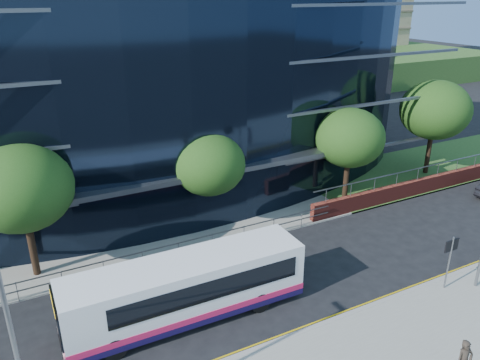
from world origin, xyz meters
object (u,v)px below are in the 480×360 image
tree_dist_e (299,62)px  city_bus (189,288)px  tree_dist_f (377,55)px  street_sign (451,252)px  tree_far_d (435,110)px  streetlight_west (16,352)px  tree_far_c (350,138)px  tree_far_b (209,164)px  tree_far_a (21,189)px

tree_dist_e → city_bus: size_ratio=0.61×
tree_dist_f → street_sign: bearing=-129.2°
tree_far_d → city_bus: bearing=-161.7°
tree_far_d → streetlight_west: bearing=-157.9°
tree_far_c → tree_dist_f: bearing=45.0°
tree_far_b → street_sign: bearing=-55.9°
tree_far_c → tree_dist_e: same height
tree_dist_f → city_bus: bearing=-140.0°
tree_far_c → tree_far_d: bearing=6.3°
street_sign → streetlight_west: 18.65m
tree_far_c → city_bus: tree_far_c is taller
tree_far_c → city_bus: (-14.26, -6.71, -3.00)m
tree_far_b → tree_dist_f: same height
tree_far_a → tree_dist_e: size_ratio=1.07×
tree_far_b → city_bus: 8.79m
tree_far_c → tree_far_d: (9.00, 1.00, 0.65)m
tree_far_c → tree_far_b: bearing=177.1°
tree_far_a → tree_far_d: size_ratio=0.94×
tree_far_c → tree_dist_f: 46.67m
city_bus → tree_far_a: bearing=131.3°
tree_far_c → tree_dist_f: (33.00, 33.00, -0.33)m
street_sign → tree_dist_e: (19.50, 41.59, 2.39)m
tree_far_b → tree_dist_e: 40.74m
street_sign → tree_dist_f: size_ratio=0.46×
street_sign → tree_dist_e: size_ratio=0.43×
tree_far_a → tree_far_d: bearing=2.0°
city_bus → tree_far_c: bearing=25.9°
tree_far_a → streetlight_west: 11.23m
tree_dist_e → tree_far_a: bearing=-140.0°
street_sign → tree_far_b: 13.54m
tree_far_a → streetlight_west: size_ratio=0.87×
tree_far_a → tree_far_b: (10.00, 0.50, -0.65)m
tree_far_b → tree_far_d: 19.03m
street_sign → tree_far_b: tree_far_b is taller
street_sign → tree_dist_e: bearing=64.9°
tree_far_b → streetlight_west: 16.04m
tree_far_a → tree_far_d: (29.00, 1.00, 0.33)m
streetlight_west → tree_far_d: bearing=22.1°
tree_far_c → street_sign: bearing=-103.3°
tree_far_a → tree_far_c: 20.00m
tree_far_a → streetlight_west: streetlight_west is taller
tree_dist_e → city_bus: tree_dist_e is taller
tree_far_b → streetlight_west: bearing=-133.3°
tree_far_d → tree_dist_f: (24.00, 32.00, -0.98)m
tree_far_c → tree_dist_e: size_ratio=1.00×
tree_far_a → tree_dist_f: 62.44m
street_sign → city_bus: 12.40m
tree_dist_f → tree_far_d: bearing=-126.9°
street_sign → tree_far_b: (-7.50, 11.09, 2.06)m
streetlight_west → tree_far_a: bearing=84.9°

